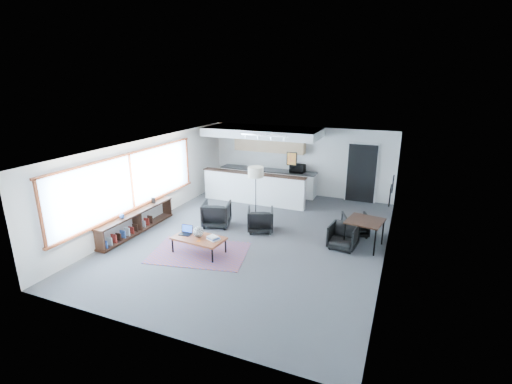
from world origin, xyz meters
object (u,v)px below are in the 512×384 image
at_px(book_stack, 213,238).
at_px(dining_chair_near, 343,237).
at_px(floor_lamp, 256,174).
at_px(microwave, 298,168).
at_px(laptop, 186,231).
at_px(dining_chair_far, 355,225).
at_px(coffee_table, 199,239).
at_px(ceramic_pot, 198,232).
at_px(armchair_left, 216,213).
at_px(dining_table, 365,223).
at_px(armchair_right, 260,219).

xyz_separation_m(book_stack, dining_chair_near, (2.96, 1.69, -0.17)).
bearing_deg(floor_lamp, dining_chair_near, -20.57).
height_order(floor_lamp, microwave, floor_lamp).
relative_size(laptop, book_stack, 0.90).
height_order(floor_lamp, dining_chair_far, floor_lamp).
height_order(coffee_table, ceramic_pot, ceramic_pot).
relative_size(floor_lamp, dining_chair_near, 2.77).
bearing_deg(ceramic_pot, book_stack, 0.22).
bearing_deg(book_stack, floor_lamp, 90.16).
distance_m(laptop, armchair_left, 1.74).
relative_size(laptop, dining_chair_near, 0.53).
bearing_deg(dining_chair_far, ceramic_pot, 15.04).
height_order(ceramic_pot, armchair_left, armchair_left).
xyz_separation_m(laptop, dining_table, (4.29, 1.93, 0.19)).
xyz_separation_m(laptop, armchair_left, (-0.05, 1.73, -0.09)).
relative_size(coffee_table, laptop, 4.19).
relative_size(book_stack, armchair_left, 0.44).
distance_m(armchair_left, armchair_right, 1.39).
bearing_deg(ceramic_pot, armchair_right, 64.00).
distance_m(book_stack, dining_table, 3.99).
xyz_separation_m(book_stack, floor_lamp, (-0.01, 2.80, 1.00)).
relative_size(dining_chair_near, dining_chair_far, 1.03).
xyz_separation_m(armchair_right, microwave, (0.02, 3.67, 0.73)).
distance_m(ceramic_pot, floor_lamp, 2.98).
xyz_separation_m(floor_lamp, dining_chair_far, (3.14, -0.12, -1.18)).
xyz_separation_m(coffee_table, book_stack, (0.41, 0.03, 0.08)).
distance_m(dining_chair_far, microwave, 3.99).
relative_size(laptop, armchair_right, 0.43).
bearing_deg(dining_chair_near, microwave, 127.93).
bearing_deg(armchair_right, dining_chair_near, 153.24).
relative_size(laptop, armchair_left, 0.40).
bearing_deg(armchair_right, coffee_table, 43.66).
height_order(ceramic_pot, dining_table, dining_table).
xyz_separation_m(dining_chair_near, microwave, (-2.43, 3.91, 0.81)).
distance_m(ceramic_pot, armchair_left, 1.86).
relative_size(coffee_table, armchair_left, 1.67).
relative_size(armchair_right, floor_lamp, 0.45).
bearing_deg(dining_chair_far, book_stack, 18.65).
bearing_deg(floor_lamp, microwave, 79.09).
bearing_deg(laptop, coffee_table, -15.96).
xyz_separation_m(ceramic_pot, dining_table, (3.88, 1.99, 0.12)).
xyz_separation_m(coffee_table, armchair_left, (-0.47, 1.82, 0.01)).
bearing_deg(dining_chair_far, dining_chair_near, 58.23).
xyz_separation_m(book_stack, microwave, (0.53, 5.60, 0.64)).
bearing_deg(laptop, armchair_left, 87.57).
bearing_deg(book_stack, coffee_table, -175.71).
bearing_deg(dining_table, dining_chair_near, -148.92).
bearing_deg(armchair_right, floor_lamp, -80.85).
distance_m(laptop, armchair_right, 2.30).
height_order(coffee_table, laptop, laptop).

